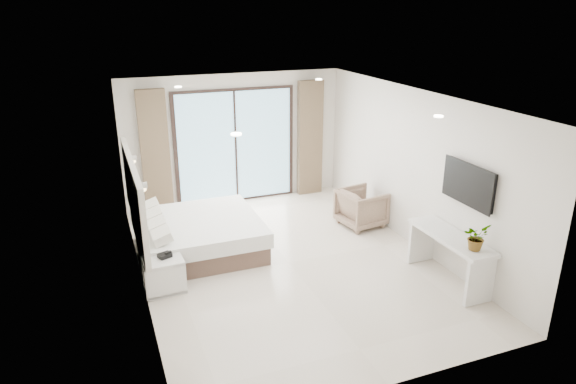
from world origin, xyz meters
name	(u,v)px	position (x,y,z in m)	size (l,w,h in m)	color
ground	(289,263)	(0.00, 0.00, 0.00)	(6.20, 6.20, 0.00)	beige
room_shell	(260,158)	(-0.20, 0.82, 1.58)	(4.62, 6.22, 2.72)	silver
bed	(197,235)	(-1.29, 0.95, 0.30)	(2.03, 1.94, 0.71)	brown
nightstand	(164,275)	(-2.02, -0.15, 0.26)	(0.58, 0.49, 0.51)	silver
phone	(165,255)	(-1.98, -0.10, 0.55)	(0.18, 0.14, 0.06)	black
console_desk	(450,248)	(2.04, -1.42, 0.56)	(0.48, 1.54, 0.77)	silver
plant	(476,240)	(2.04, -1.92, 0.92)	(0.34, 0.38, 0.30)	#33662D
armchair	(362,206)	(1.85, 0.93, 0.39)	(0.76, 0.72, 0.79)	#9C7666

